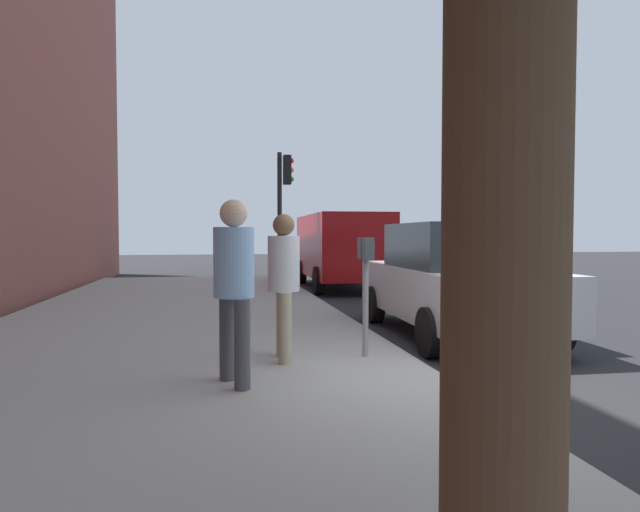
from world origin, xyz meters
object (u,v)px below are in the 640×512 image
parking_meter (366,271)px  parked_van_far (341,246)px  pedestrian_at_meter (284,276)px  parked_sedan_near (453,279)px  traffic_signal (283,198)px  pedestrian_bystander (234,276)px

parking_meter → parked_van_far: bearing=-11.3°
pedestrian_at_meter → parked_sedan_near: 3.38m
parking_meter → traffic_signal: 8.16m
pedestrian_at_meter → traffic_signal: bearing=85.5°
parking_meter → parked_van_far: parked_van_far is taller
pedestrian_bystander → pedestrian_at_meter: bearing=37.6°
parking_meter → pedestrian_at_meter: bearing=90.7°
pedestrian_at_meter → pedestrian_bystander: size_ratio=0.94×
parked_sedan_near → parked_van_far: parked_van_far is taller
pedestrian_bystander → parked_sedan_near: pedestrian_bystander is taller
parking_meter → pedestrian_at_meter: pedestrian_at_meter is taller
parked_sedan_near → traffic_signal: bearing=16.8°
pedestrian_at_meter → parked_sedan_near: (1.76, -2.88, -0.23)m
pedestrian_bystander → parked_sedan_near: (2.69, -3.48, -0.31)m
pedestrian_bystander → parked_van_far: (10.53, -3.48, 0.05)m
pedestrian_bystander → traffic_signal: 9.22m
pedestrian_at_meter → traffic_signal: size_ratio=0.47×
parked_van_far → traffic_signal: bearing=129.1°
traffic_signal → parked_van_far: bearing=-50.9°
parking_meter → pedestrian_at_meter: 0.98m
pedestrian_bystander → parked_van_far: size_ratio=0.34×
parked_sedan_near → pedestrian_bystander: bearing=127.7°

